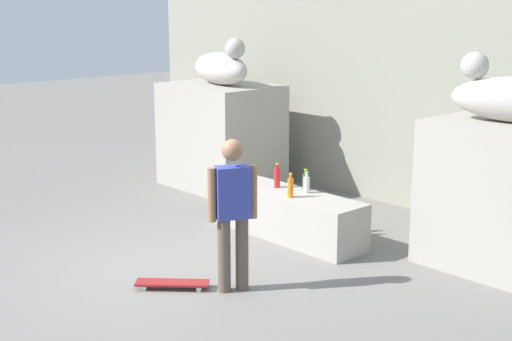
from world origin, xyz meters
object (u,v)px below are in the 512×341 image
Objects in this scene: bottle_red at (277,177)px; bottle_orange at (290,187)px; bottle_green at (306,181)px; skater at (233,208)px; statue_reclining_left at (221,67)px; bottle_clear at (307,184)px; skateboard at (172,283)px.

bottle_orange is (0.48, -0.23, -0.01)m from bottle_red.
bottle_red is at bearing -151.75° from bottle_green.
bottle_orange is (-0.67, 1.55, -0.16)m from skater.
skater is at bearing -66.50° from bottle_orange.
bottle_red is at bearing -9.39° from statue_reclining_left.
skater reaches higher than bottle_green.
skater is 5.93× the size of bottle_clear.
bottle_green and bottle_clear have the same top height.
bottle_orange is at bearing -9.67° from statue_reclining_left.
statue_reclining_left is 6.01× the size of bottle_green.
bottle_clear reaches higher than skateboard.
skateboard is at bearing -19.52° from skater.
statue_reclining_left is at bearing -91.76° from skateboard.
bottle_red is 1.18× the size of bottle_green.
statue_reclining_left reaches higher than bottle_red.
bottle_green reaches higher than skateboard.
bottle_red is at bearing 154.72° from bottle_orange.
bottle_orange reaches higher than bottle_green.
bottle_green is at bearing -131.92° from skater.
bottle_clear is at bearing -40.85° from bottle_green.
statue_reclining_left reaches higher than skateboard.
statue_reclining_left reaches higher than bottle_green.
skater is at bearing -69.66° from bottle_clear.
skater is (3.56, -2.83, -1.09)m from statue_reclining_left.
bottle_red is (-0.68, 2.24, 0.70)m from skateboard.
skater is 5.95× the size of bottle_green.
skater is 2.36× the size of skateboard.
bottle_orange is (0.13, -0.41, 0.02)m from bottle_green.
skater is 1.99m from bottle_clear.
bottle_red is (2.41, -1.05, -1.25)m from statue_reclining_left.
statue_reclining_left is 5.12× the size of bottle_red.
skateboard is 2.15× the size of bottle_red.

